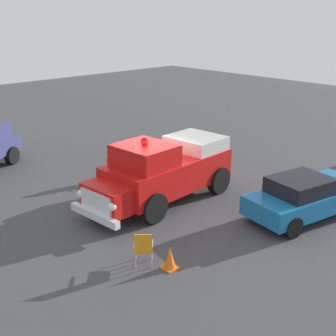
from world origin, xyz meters
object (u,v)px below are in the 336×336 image
object	(u,v)px
lawn_chair_by_car	(143,247)
classic_hot_rod	(306,196)
lawn_chair_near_truck	(113,166)
spectator_seated	(115,165)
vintage_fire_truck	(164,170)
traffic_cone	(170,258)

from	to	relation	value
lawn_chair_by_car	classic_hot_rod	bearing A→B (deg)	77.46
lawn_chair_near_truck	spectator_seated	xyz separation A→B (m)	(0.13, 0.02, 0.11)
vintage_fire_truck	spectator_seated	xyz separation A→B (m)	(-2.86, -0.01, -0.50)
classic_hot_rod	lawn_chair_near_truck	size ratio (longest dim) A/B	4.53
lawn_chair_by_car	traffic_cone	xyz separation A→B (m)	(0.58, 0.43, -0.28)
classic_hot_rod	spectator_seated	size ratio (longest dim) A/B	3.59
lawn_chair_by_car	spectator_seated	world-z (taller)	spectator_seated
classic_hot_rod	lawn_chair_by_car	world-z (taller)	classic_hot_rod
classic_hot_rod	traffic_cone	bearing A→B (deg)	-97.74
classic_hot_rod	lawn_chair_near_truck	bearing A→B (deg)	-160.30
lawn_chair_by_car	traffic_cone	world-z (taller)	lawn_chair_by_car
classic_hot_rod	traffic_cone	size ratio (longest dim) A/B	7.28
traffic_cone	lawn_chair_by_car	bearing A→B (deg)	-143.18
lawn_chair_near_truck	spectator_seated	world-z (taller)	spectator_seated
lawn_chair_near_truck	traffic_cone	bearing A→B (deg)	-24.73
spectator_seated	lawn_chair_near_truck	bearing A→B (deg)	-170.81
vintage_fire_truck	traffic_cone	size ratio (longest dim) A/B	9.56
spectator_seated	lawn_chair_by_car	bearing A→B (deg)	-30.79
vintage_fire_truck	lawn_chair_near_truck	size ratio (longest dim) A/B	5.95
lawn_chair_near_truck	lawn_chair_by_car	distance (m)	6.83
lawn_chair_near_truck	lawn_chair_by_car	size ratio (longest dim) A/B	1.00
classic_hot_rod	lawn_chair_near_truck	world-z (taller)	classic_hot_rod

